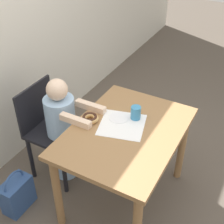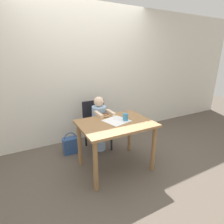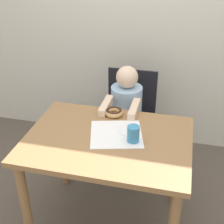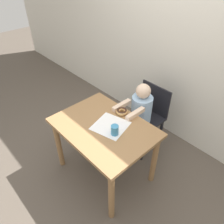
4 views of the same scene
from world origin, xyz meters
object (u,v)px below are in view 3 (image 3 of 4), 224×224
chair (128,119)px  cup (133,134)px  donut (114,112)px  handbag (76,141)px  child_figure (125,123)px

chair → cup: chair is taller
donut → cup: (0.19, -0.28, 0.03)m
chair → handbag: (-0.49, 0.00, -0.31)m
child_figure → donut: size_ratio=7.62×
child_figure → handbag: child_figure is taller
child_figure → donut: child_figure is taller
child_figure → donut: (-0.03, -0.30, 0.26)m
cup → handbag: bearing=132.7°
chair → child_figure: bearing=-90.0°
chair → handbag: size_ratio=2.21×
chair → donut: (-0.03, -0.41, 0.29)m
handbag → donut: bearing=-42.1°
chair → cup: size_ratio=8.18×
chair → child_figure: size_ratio=0.87×
child_figure → donut: bearing=-94.9°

